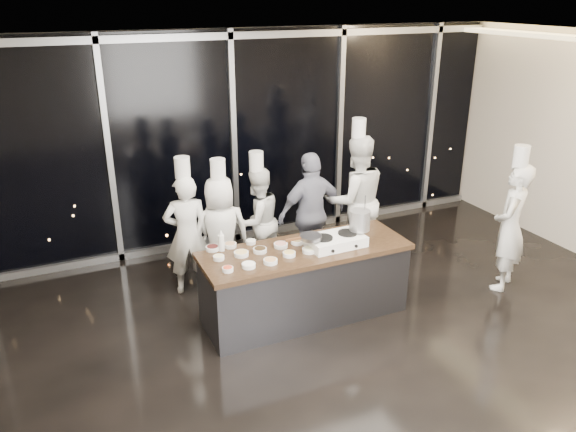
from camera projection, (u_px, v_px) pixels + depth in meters
name	position (u px, v px, depth m)	size (l,w,h in m)	color
ground	(340.00, 356.00, 6.08)	(9.00, 9.00, 0.00)	black
room_shell	(365.00, 153.00, 5.31)	(9.02, 7.02, 3.21)	beige
window_wall	(233.00, 141.00, 8.39)	(8.90, 0.11, 3.20)	black
demo_counter	(305.00, 282.00, 6.67)	(2.46, 0.86, 0.90)	#38383D
stove	(335.00, 240.00, 6.56)	(0.68, 0.45, 0.14)	white
frying_pan	(310.00, 237.00, 6.40)	(0.45, 0.26, 0.04)	slate
stock_pot	(360.00, 220.00, 6.62)	(0.24, 0.24, 0.24)	#A7A6A9
prep_bowls	(259.00, 252.00, 6.36)	(1.15, 0.74, 0.05)	white
squeeze_bottle	(221.00, 241.00, 6.41)	(0.07, 0.07, 0.26)	silver
chef_far_left	(187.00, 233.00, 7.12)	(0.64, 0.48, 1.82)	silver
chef_left	(221.00, 232.00, 7.23)	(0.79, 0.55, 1.76)	silver
chef_center	(258.00, 220.00, 7.67)	(0.86, 0.75, 1.73)	silver
guest	(312.00, 213.00, 7.67)	(1.03, 0.49, 1.71)	#151A3C
chef_right	(355.00, 200.00, 7.90)	(1.00, 0.83, 2.10)	silver
chef_side	(510.00, 226.00, 7.21)	(0.74, 0.69, 1.93)	silver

